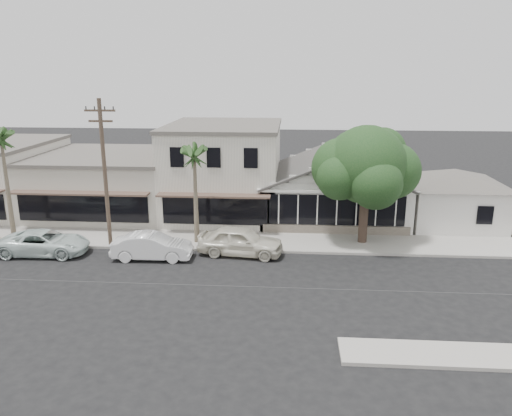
# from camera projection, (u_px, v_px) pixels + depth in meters

# --- Properties ---
(ground) EXTENTS (140.00, 140.00, 0.00)m
(ground) POSITION_uv_depth(u_px,v_px,m) (249.00, 287.00, 25.09)
(ground) COLOR black
(ground) RESTS_ON ground
(sidewalk_north) EXTENTS (90.00, 3.50, 0.15)m
(sidewalk_north) POSITION_uv_depth(u_px,v_px,m) (134.00, 238.00, 32.11)
(sidewalk_north) COLOR #9E9991
(sidewalk_north) RESTS_ON ground
(corner_shop) EXTENTS (10.40, 8.60, 5.10)m
(corner_shop) POSITION_uv_depth(u_px,v_px,m) (333.00, 184.00, 36.03)
(corner_shop) COLOR white
(corner_shop) RESTS_ON ground
(side_cottage) EXTENTS (6.00, 6.00, 3.00)m
(side_cottage) POSITION_uv_depth(u_px,v_px,m) (451.00, 204.00, 34.82)
(side_cottage) COLOR white
(side_cottage) RESTS_ON ground
(row_building_near) EXTENTS (8.00, 10.00, 6.50)m
(row_building_near) POSITION_uv_depth(u_px,v_px,m) (225.00, 171.00, 37.41)
(row_building_near) COLOR silver
(row_building_near) RESTS_ON ground
(row_building_midnear) EXTENTS (10.00, 10.00, 4.20)m
(row_building_midnear) POSITION_uv_depth(u_px,v_px,m) (109.00, 184.00, 38.34)
(row_building_midnear) COLOR beige
(row_building_midnear) RESTS_ON ground
(utility_pole) EXTENTS (1.80, 0.24, 9.00)m
(utility_pole) POSITION_uv_depth(u_px,v_px,m) (105.00, 171.00, 29.44)
(utility_pole) COLOR brown
(utility_pole) RESTS_ON ground
(car_0) EXTENTS (5.19, 2.59, 1.70)m
(car_0) POSITION_uv_depth(u_px,v_px,m) (240.00, 241.00, 29.26)
(car_0) COLOR silver
(car_0) RESTS_ON ground
(car_1) EXTENTS (4.63, 1.74, 1.51)m
(car_1) POSITION_uv_depth(u_px,v_px,m) (152.00, 246.00, 28.64)
(car_1) COLOR white
(car_1) RESTS_ON ground
(car_2) EXTENTS (5.21, 2.52, 1.43)m
(car_2) POSITION_uv_depth(u_px,v_px,m) (44.00, 243.00, 29.38)
(car_2) COLOR silver
(car_2) RESTS_ON ground
(shade_tree) EXTENTS (6.69, 6.05, 7.42)m
(shade_tree) POSITION_uv_depth(u_px,v_px,m) (365.00, 167.00, 30.23)
(shade_tree) COLOR #443329
(shade_tree) RESTS_ON ground
(palm_east) EXTENTS (2.88, 2.88, 6.60)m
(palm_east) POSITION_uv_depth(u_px,v_px,m) (194.00, 155.00, 29.84)
(palm_east) COLOR #726651
(palm_east) RESTS_ON ground
(palm_mid) EXTENTS (2.89, 2.89, 7.48)m
(palm_mid) POSITION_uv_depth(u_px,v_px,m) (1.00, 140.00, 30.37)
(palm_mid) COLOR #726651
(palm_mid) RESTS_ON ground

